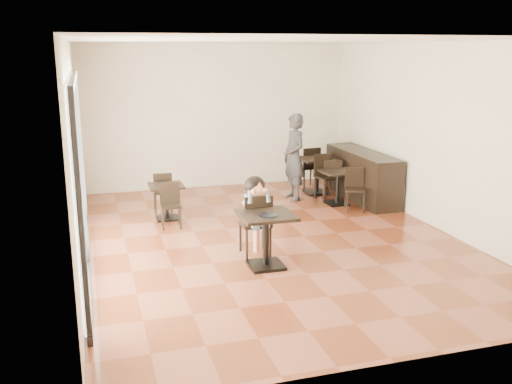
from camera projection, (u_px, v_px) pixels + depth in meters
name	position (u px, v px, depth m)	size (l,w,h in m)	color
floor	(271.00, 239.00, 9.48)	(6.00, 8.00, 0.01)	brown
ceiling	(273.00, 41.00, 8.69)	(6.00, 8.00, 0.01)	white
wall_back	(217.00, 116.00, 12.80)	(6.00, 0.01, 3.20)	white
wall_front	(404.00, 211.00, 5.37)	(6.00, 0.01, 3.20)	white
wall_left	(75.00, 154.00, 8.25)	(0.01, 8.00, 3.20)	white
wall_right	(436.00, 136.00, 9.91)	(0.01, 8.00, 3.20)	white
storefront_window	(79.00, 174.00, 7.85)	(0.04, 4.50, 2.60)	white
child_table	(266.00, 240.00, 8.20)	(0.76, 0.76, 0.80)	black
child_chair	(255.00, 224.00, 8.69)	(0.43, 0.43, 0.97)	black
child	(255.00, 216.00, 8.66)	(0.43, 0.61, 1.22)	slate
plate	(268.00, 215.00, 8.01)	(0.27, 0.27, 0.02)	black
pizza_slice	(259.00, 191.00, 8.37)	(0.28, 0.22, 0.07)	#E2C081
adult_patron	(294.00, 157.00, 11.82)	(0.65, 0.43, 1.79)	#313236
cafe_table_mid	(337.00, 188.00, 11.55)	(0.65, 0.65, 0.69)	black
cafe_table_left	(167.00, 202.00, 10.53)	(0.62, 0.62, 0.66)	black
cafe_table_back	(317.00, 176.00, 12.40)	(0.74, 0.74, 0.78)	black
chair_mid_a	(332.00, 178.00, 12.08)	(0.37, 0.37, 0.83)	black
chair_mid_b	(355.00, 190.00, 11.05)	(0.37, 0.37, 0.83)	black
chair_left_a	(163.00, 192.00, 11.03)	(0.35, 0.35, 0.79)	black
chair_left_b	(171.00, 206.00, 10.01)	(0.35, 0.35, 0.79)	black
chair_back_a	(308.00, 167.00, 12.90)	(0.42, 0.42, 0.94)	black
chair_back_b	(327.00, 178.00, 11.87)	(0.42, 0.42, 0.94)	black
service_counter	(362.00, 175.00, 11.94)	(0.60, 2.40, 1.00)	black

